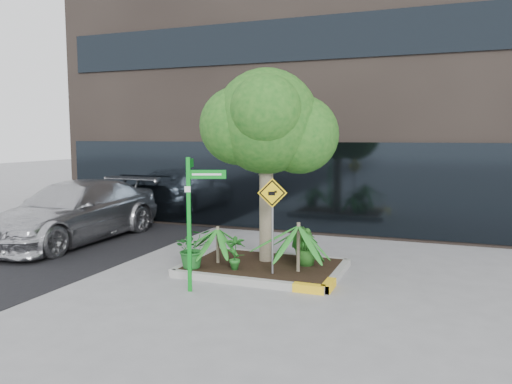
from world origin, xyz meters
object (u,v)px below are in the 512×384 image
(tree, at_px, (267,122))
(street_sign_post, at_px, (192,209))
(cattle_sign, at_px, (272,209))
(parked_car, at_px, (74,211))

(tree, relative_size, street_sign_post, 1.75)
(street_sign_post, xyz_separation_m, cattle_sign, (1.17, 1.16, -0.11))
(street_sign_post, distance_m, cattle_sign, 1.65)
(street_sign_post, bearing_deg, cattle_sign, 23.73)
(parked_car, height_order, street_sign_post, street_sign_post)
(street_sign_post, relative_size, cattle_sign, 1.31)
(tree, relative_size, parked_car, 0.77)
(parked_car, relative_size, cattle_sign, 2.96)
(tree, distance_m, parked_car, 6.35)
(parked_car, bearing_deg, cattle_sign, -13.04)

